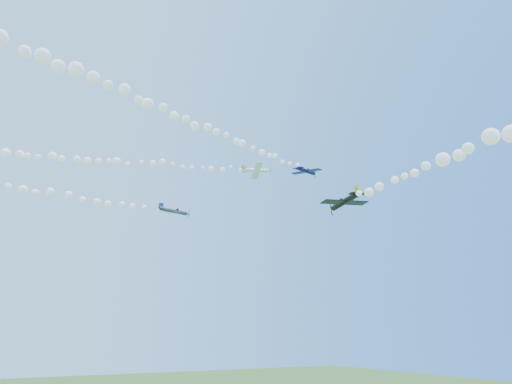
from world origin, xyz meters
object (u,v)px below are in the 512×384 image
plane_black (345,202)px  plane_grey (174,211)px  plane_navy (306,171)px  plane_white (257,170)px

plane_black → plane_grey: bearing=24.3°
plane_navy → plane_black: bearing=-133.0°
plane_grey → plane_navy: bearing=-25.5°
plane_navy → plane_grey: plane_navy is taller
plane_white → plane_navy: plane_navy is taller
plane_white → plane_grey: (-15.48, 9.43, -9.33)m
plane_grey → plane_black: plane_grey is taller
plane_white → plane_grey: bearing=166.4°
plane_navy → plane_black: (-12.71, -27.08, -16.77)m
plane_white → plane_black: 33.36m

